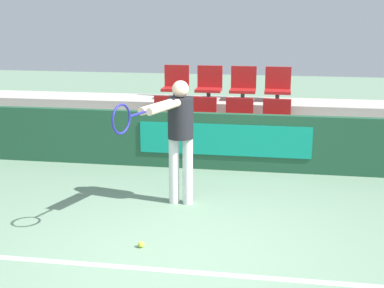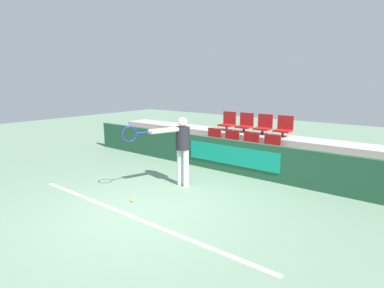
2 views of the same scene
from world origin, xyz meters
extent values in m
plane|color=slate|center=(0.00, 0.00, 0.00)|extent=(30.00, 30.00, 0.00)
cube|color=white|center=(0.00, -0.24, 0.00)|extent=(5.63, 0.08, 0.01)
cube|color=#1E4C33|center=(0.00, 3.14, 0.44)|extent=(10.46, 0.12, 0.88)
cube|color=#0F937A|center=(0.14, 3.07, 0.48)|extent=(2.62, 0.02, 0.48)
cube|color=#ADA89E|center=(0.00, 3.65, 0.21)|extent=(10.06, 0.86, 0.43)
cube|color=#ADA89E|center=(0.00, 4.50, 0.43)|extent=(10.06, 0.86, 0.85)
cylinder|color=#333333|center=(-0.91, 3.69, 0.50)|extent=(0.07, 0.07, 0.14)
cube|color=#A31919|center=(-0.91, 3.69, 0.59)|extent=(0.45, 0.39, 0.05)
cube|color=#A31919|center=(-0.91, 3.86, 0.81)|extent=(0.45, 0.04, 0.39)
cylinder|color=#333333|center=(-0.30, 3.69, 0.50)|extent=(0.07, 0.07, 0.14)
cube|color=#A31919|center=(-0.30, 3.69, 0.59)|extent=(0.45, 0.39, 0.05)
cube|color=#A31919|center=(-0.30, 3.86, 0.81)|extent=(0.45, 0.04, 0.39)
cylinder|color=#333333|center=(0.30, 3.69, 0.50)|extent=(0.07, 0.07, 0.14)
cube|color=#A31919|center=(0.30, 3.69, 0.59)|extent=(0.45, 0.39, 0.05)
cube|color=#A31919|center=(0.30, 3.86, 0.81)|extent=(0.45, 0.04, 0.39)
cylinder|color=#333333|center=(0.91, 3.69, 0.50)|extent=(0.07, 0.07, 0.14)
cube|color=#A31919|center=(0.91, 3.69, 0.59)|extent=(0.45, 0.39, 0.05)
cube|color=#A31919|center=(0.91, 3.86, 0.81)|extent=(0.45, 0.04, 0.39)
cylinder|color=#333333|center=(-0.91, 4.55, 0.92)|extent=(0.07, 0.07, 0.14)
cube|color=#A31919|center=(-0.91, 4.55, 1.02)|extent=(0.45, 0.39, 0.05)
cube|color=#A31919|center=(-0.91, 4.72, 1.24)|extent=(0.45, 0.04, 0.39)
cylinder|color=#333333|center=(-0.30, 4.55, 0.92)|extent=(0.07, 0.07, 0.14)
cube|color=#A31919|center=(-0.30, 4.55, 1.02)|extent=(0.45, 0.39, 0.05)
cube|color=#A31919|center=(-0.30, 4.72, 1.24)|extent=(0.45, 0.04, 0.39)
cylinder|color=#333333|center=(0.30, 4.55, 0.92)|extent=(0.07, 0.07, 0.14)
cube|color=#A31919|center=(0.30, 4.55, 1.02)|extent=(0.45, 0.39, 0.05)
cube|color=#A31919|center=(0.30, 4.72, 1.24)|extent=(0.45, 0.04, 0.39)
cylinder|color=#333333|center=(0.91, 4.55, 0.92)|extent=(0.07, 0.07, 0.14)
cube|color=#A31919|center=(0.91, 4.55, 1.02)|extent=(0.45, 0.39, 0.05)
cube|color=#A31919|center=(0.91, 4.72, 1.24)|extent=(0.45, 0.04, 0.39)
cylinder|color=silver|center=(-0.35, 1.58, 0.43)|extent=(0.13, 0.13, 0.86)
cylinder|color=silver|center=(-0.17, 1.58, 0.43)|extent=(0.13, 0.13, 0.86)
cylinder|color=black|center=(-0.26, 1.58, 1.12)|extent=(0.32, 0.32, 0.51)
sphere|color=beige|center=(-0.26, 1.58, 1.48)|extent=(0.21, 0.21, 0.21)
cylinder|color=beige|center=(-0.46, 1.13, 1.33)|extent=(0.29, 0.64, 0.09)
cylinder|color=beige|center=(-0.37, 1.13, 1.33)|extent=(0.29, 0.64, 0.09)
cylinder|color=navy|center=(-0.57, 0.68, 1.33)|extent=(0.12, 0.29, 0.03)
torus|color=navy|center=(-0.66, 0.40, 1.33)|extent=(0.13, 0.31, 0.32)
sphere|color=#CCDB33|center=(-0.44, 0.22, 0.03)|extent=(0.07, 0.07, 0.07)
camera|label=1|loc=(0.92, -4.78, 2.45)|focal=50.00mm
camera|label=2|loc=(3.93, -3.50, 2.36)|focal=28.00mm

